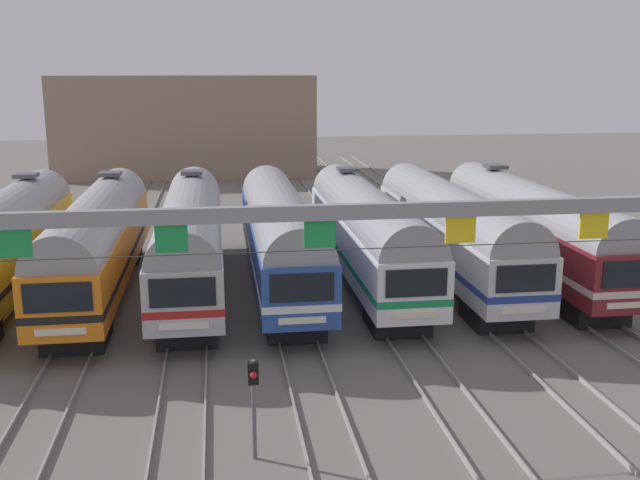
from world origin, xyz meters
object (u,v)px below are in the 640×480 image
(commuter_train_silver, at_px, (450,228))
(commuter_train_maroon, at_px, (531,225))
(catenary_gantry, at_px, (320,240))
(yard_signal_mast, at_px, (254,391))
(commuter_train_yellow, at_px, (3,241))
(commuter_train_orange, at_px, (98,238))
(commuter_train_blue, at_px, (280,233))
(commuter_train_white, at_px, (366,230))
(commuter_train_stainless, at_px, (191,236))

(commuter_train_silver, distance_m, commuter_train_maroon, 4.15)
(catenary_gantry, bearing_deg, yard_signal_mast, -132.97)
(commuter_train_silver, relative_size, catenary_gantry, 0.60)
(commuter_train_yellow, relative_size, commuter_train_orange, 1.00)
(commuter_train_orange, relative_size, catenary_gantry, 0.60)
(commuter_train_blue, bearing_deg, commuter_train_silver, 0.00)
(commuter_train_blue, relative_size, yard_signal_mast, 6.40)
(commuter_train_white, height_order, commuter_train_maroon, same)
(commuter_train_white, bearing_deg, commuter_train_silver, -0.06)
(commuter_train_stainless, height_order, commuter_train_white, same)
(commuter_train_maroon, bearing_deg, commuter_train_silver, -179.94)
(commuter_train_orange, xyz_separation_m, commuter_train_maroon, (20.73, 0.00, 0.00))
(commuter_train_blue, bearing_deg, commuter_train_stainless, 179.94)
(commuter_train_stainless, distance_m, commuter_train_silver, 12.44)
(commuter_train_orange, height_order, commuter_train_white, same)
(commuter_train_silver, xyz_separation_m, commuter_train_maroon, (4.15, 0.00, 0.00))
(catenary_gantry, bearing_deg, commuter_train_stainless, 107.07)
(commuter_train_orange, bearing_deg, yard_signal_mast, -68.42)
(commuter_train_orange, distance_m, catenary_gantry, 16.08)
(commuter_train_silver, xyz_separation_m, yard_signal_mast, (-10.37, -15.72, -0.71))
(commuter_train_silver, bearing_deg, commuter_train_orange, 179.98)
(commuter_train_white, bearing_deg, commuter_train_yellow, 180.00)
(commuter_train_blue, height_order, yard_signal_mast, commuter_train_blue)
(commuter_train_white, height_order, catenary_gantry, catenary_gantry)
(commuter_train_yellow, distance_m, catenary_gantry, 18.56)
(commuter_train_silver, height_order, catenary_gantry, catenary_gantry)
(commuter_train_white, xyz_separation_m, catenary_gantry, (-4.15, -13.50, 2.75))
(commuter_train_yellow, relative_size, commuter_train_blue, 1.00)
(commuter_train_white, bearing_deg, commuter_train_orange, 180.00)
(commuter_train_blue, relative_size, commuter_train_white, 1.00)
(commuter_train_silver, bearing_deg, yard_signal_mast, -123.40)
(commuter_train_yellow, distance_m, commuter_train_silver, 20.73)
(commuter_train_maroon, relative_size, catenary_gantry, 0.60)
(commuter_train_yellow, distance_m, commuter_train_maroon, 24.88)
(commuter_train_yellow, height_order, commuter_train_white, same)
(commuter_train_maroon, height_order, catenary_gantry, catenary_gantry)
(commuter_train_white, bearing_deg, commuter_train_stainless, 180.00)
(commuter_train_orange, xyz_separation_m, commuter_train_white, (12.44, 0.00, 0.00))
(commuter_train_yellow, distance_m, yard_signal_mast, 18.85)
(commuter_train_stainless, bearing_deg, yard_signal_mast, -82.49)
(catenary_gantry, bearing_deg, commuter_train_yellow, 132.66)
(catenary_gantry, distance_m, yard_signal_mast, 4.61)
(catenary_gantry, relative_size, yard_signal_mast, 10.68)
(commuter_train_white, xyz_separation_m, yard_signal_mast, (-6.22, -15.72, -0.71))
(commuter_train_yellow, relative_size, yard_signal_mast, 6.40)
(commuter_train_stainless, xyz_separation_m, commuter_train_white, (8.29, 0.00, 0.00))
(commuter_train_silver, bearing_deg, commuter_train_blue, 180.00)
(commuter_train_white, bearing_deg, catenary_gantry, -107.07)
(commuter_train_orange, distance_m, commuter_train_silver, 16.59)
(commuter_train_stainless, relative_size, commuter_train_white, 1.00)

